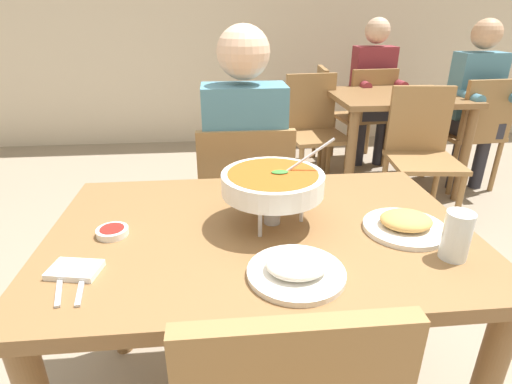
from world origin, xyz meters
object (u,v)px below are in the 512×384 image
Objects in this scene: chair_bg_window at (314,125)px; curry_bowl at (273,183)px; dining_table_main at (261,262)px; chair_bg_left at (366,112)px; chair_bg_corner at (421,147)px; rice_plate at (296,269)px; drink_glass at (456,238)px; chair_diner_main at (245,204)px; sauce_dish at (113,231)px; dining_table_far at (395,112)px; patron_bg_left at (373,84)px; diner_main at (244,155)px; chair_bg_right at (309,111)px; chair_bg_middle at (475,128)px; patron_bg_middle at (477,96)px; appetizer_plate at (405,224)px.

curry_bowl is at bearing -106.65° from chair_bg_window.
chair_bg_left is at bearing 63.84° from dining_table_main.
curry_bowl is 1.92m from chair_bg_corner.
drink_glass is (0.42, 0.04, 0.04)m from rice_plate.
curry_bowl reaches higher than chair_diner_main.
sauce_dish is (-0.43, -0.69, 0.27)m from chair_diner_main.
dining_table_far is at bearing -9.49° from chair_bg_window.
curry_bowl reaches higher than drink_glass.
patron_bg_left reaches higher than curry_bowl.
diner_main is 1.56m from chair_bg_window.
drink_glass is 0.14× the size of chair_bg_right.
diner_main is at bearing -124.48° from chair_bg_left.
chair_bg_middle is at bearing -10.43° from chair_bg_window.
chair_bg_left is 0.69× the size of patron_bg_left.
curry_bowl is 0.30m from rice_plate.
patron_bg_middle reaches higher than chair_bg_left.
chair_bg_left is (1.25, 2.54, -0.13)m from dining_table_main.
chair_diner_main is 2.23m from chair_bg_left.
chair_bg_middle is (0.62, -0.12, -0.12)m from dining_table_far.
drink_glass is 2.37m from dining_table_far.
dining_table_main is at bearing -141.05° from curry_bowl.
sauce_dish is at bearing -113.98° from chair_bg_right.
curry_bowl is at bearing 38.95° from dining_table_main.
sauce_dish is 0.07× the size of patron_bg_left.
chair_bg_corner is 0.87m from patron_bg_middle.
chair_bg_corner is at bearing 31.82° from chair_diner_main.
curry_bowl is 1.39× the size of appetizer_plate.
chair_bg_middle is 1.00× the size of chair_bg_window.
chair_bg_window reaches higher than sauce_dish.
chair_diner_main is at bearing -146.14° from patron_bg_middle.
drink_glass is at bearing -105.62° from chair_bg_left.
sauce_dish is 0.07× the size of patron_bg_middle.
diner_main reaches higher than appetizer_plate.
appetizer_plate is (0.42, -0.05, 0.14)m from dining_table_main.
patron_bg_middle is (1.25, -0.14, 0.24)m from chair_bg_window.
rice_plate is at bearing -104.30° from chair_bg_window.
chair_diner_main is 2.71× the size of curry_bowl.
dining_table_main is at bearing -90.00° from chair_diner_main.
chair_diner_main is at bearing -90.00° from diner_main.
chair_bg_corner reaches higher than rice_plate.
sauce_dish is 0.10× the size of chair_bg_window.
chair_bg_right reaches higher than rice_plate.
chair_bg_left is (1.19, 2.78, -0.27)m from rice_plate.
rice_plate is 1.00× the size of appetizer_plate.
drink_glass is at bearing -67.70° from appetizer_plate.
drink_glass reaches higher than rice_plate.
chair_diner_main is 2.25m from chair_bg_middle.
dining_table_main is at bearing -90.00° from diner_main.
appetizer_plate is at bearing 112.30° from drink_glass.
drink_glass reaches higher than dining_table_main.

